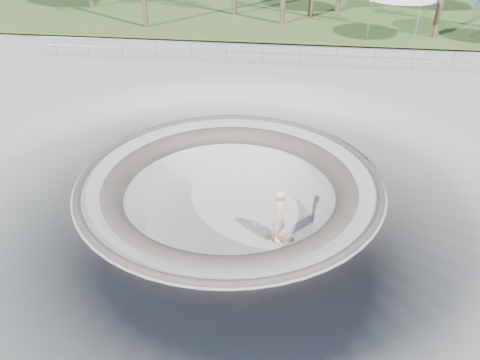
# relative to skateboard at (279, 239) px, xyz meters

# --- Properties ---
(ground) EXTENTS (180.00, 180.00, 0.00)m
(ground) POSITION_rel_skateboard_xyz_m (-1.81, 0.74, 1.83)
(ground) COLOR #A3A29D
(ground) RESTS_ON ground
(skate_bowl) EXTENTS (14.00, 14.00, 4.10)m
(skate_bowl) POSITION_rel_skateboard_xyz_m (-1.81, 0.74, 0.00)
(skate_bowl) COLOR #A3A29D
(skate_bowl) RESTS_ON ground
(distant_hills) EXTENTS (103.20, 45.00, 28.60)m
(distant_hills) POSITION_rel_skateboard_xyz_m (1.97, 57.91, -5.19)
(distant_hills) COLOR olive
(distant_hills) RESTS_ON ground
(safety_railing) EXTENTS (25.00, 0.06, 1.03)m
(safety_railing) POSITION_rel_skateboard_xyz_m (-1.81, 12.74, 2.52)
(safety_railing) COLOR #9799A0
(safety_railing) RESTS_ON ground
(skateboard) EXTENTS (0.86, 0.31, 0.09)m
(skateboard) POSITION_rel_skateboard_xyz_m (0.00, 0.00, 0.00)
(skateboard) COLOR brown
(skateboard) RESTS_ON ground
(skater) EXTENTS (0.62, 0.80, 1.95)m
(skater) POSITION_rel_skateboard_xyz_m (0.00, -0.00, 0.99)
(skater) COLOR beige
(skater) RESTS_ON skateboard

